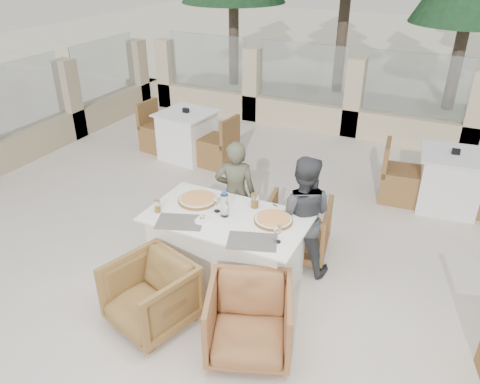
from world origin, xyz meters
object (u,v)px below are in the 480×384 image
at_px(dining_table, 227,249).
at_px(pizza_left, 198,199).
at_px(pizza_right, 273,219).
at_px(armchair_near_right, 249,320).
at_px(wine_glass_corner, 278,233).
at_px(armchair_far_right, 297,228).
at_px(beer_glass_right, 255,201).
at_px(armchair_far_left, 240,216).
at_px(beer_glass_left, 158,206).
at_px(wine_glass_centre, 217,203).
at_px(water_bottle, 224,203).
at_px(armchair_near_left, 151,295).
at_px(bg_table_b, 449,181).
at_px(diner_right, 302,216).
at_px(olive_dish, 202,219).
at_px(diner_left, 235,194).
at_px(bg_table_a, 187,135).

xyz_separation_m(dining_table, pizza_left, (-0.41, 0.14, 0.41)).
distance_m(pizza_right, armchair_near_right, 1.02).
xyz_separation_m(wine_glass_corner, armchair_far_right, (-0.13, 0.98, -0.54)).
height_order(beer_glass_right, armchair_far_right, beer_glass_right).
relative_size(pizza_right, armchair_far_left, 0.64).
xyz_separation_m(pizza_left, beer_glass_left, (-0.25, -0.36, 0.04)).
distance_m(dining_table, wine_glass_centre, 0.50).
distance_m(water_bottle, armchair_near_left, 1.10).
bearing_deg(armchair_near_right, pizza_left, 117.07).
distance_m(beer_glass_right, bg_table_b, 2.97).
bearing_deg(armchair_near_left, bg_table_b, 74.38).
bearing_deg(diner_right, olive_dish, 28.68).
distance_m(pizza_left, wine_glass_corner, 1.08).
relative_size(dining_table, pizza_right, 4.25).
height_order(pizza_right, diner_left, diner_left).
distance_m(armchair_near_left, diner_left, 1.59).
bearing_deg(pizza_right, olive_dish, -154.52).
distance_m(dining_table, water_bottle, 0.53).
xyz_separation_m(wine_glass_centre, bg_table_b, (2.06, 2.60, -0.48)).
distance_m(water_bottle, armchair_far_left, 1.05).
bearing_deg(wine_glass_centre, armchair_far_right, 50.16).
bearing_deg(armchair_near_left, olive_dish, 94.01).
relative_size(beer_glass_right, diner_left, 0.12).
distance_m(armchair_near_left, bg_table_a, 3.83).
relative_size(armchair_near_left, diner_left, 0.56).
distance_m(armchair_far_right, bg_table_a, 3.09).
height_order(pizza_right, wine_glass_centre, wine_glass_centre).
height_order(dining_table, armchair_far_right, dining_table).
bearing_deg(wine_glass_corner, wine_glass_centre, 162.16).
distance_m(pizza_left, armchair_far_right, 1.20).
distance_m(beer_glass_left, beer_glass_right, 0.98).
xyz_separation_m(wine_glass_centre, beer_glass_right, (0.31, 0.24, -0.01)).
distance_m(pizza_left, wine_glass_centre, 0.30).
relative_size(dining_table, armchair_far_right, 2.25).
relative_size(beer_glass_left, armchair_near_left, 0.18).
bearing_deg(armchair_far_right, diner_right, 105.27).
height_order(armchair_far_left, diner_right, diner_right).
relative_size(armchair_near_left, bg_table_a, 0.43).
relative_size(dining_table, diner_left, 1.25).
bearing_deg(armchair_near_left, beer_glass_left, 133.73).
relative_size(wine_glass_corner, armchair_near_right, 0.25).
bearing_deg(armchair_far_left, wine_glass_centre, 122.74).
bearing_deg(pizza_left, armchair_near_left, -85.55).
xyz_separation_m(armchair_far_left, diner_left, (0.00, -0.13, 0.37)).
bearing_deg(pizza_right, armchair_far_right, 87.17).
height_order(water_bottle, bg_table_a, water_bottle).
xyz_separation_m(wine_glass_corner, diner_right, (-0.00, 0.69, -0.19)).
height_order(armchair_far_left, armchair_near_right, armchair_near_right).
distance_m(armchair_far_left, armchair_near_left, 1.69).
distance_m(beer_glass_left, bg_table_b, 3.89).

